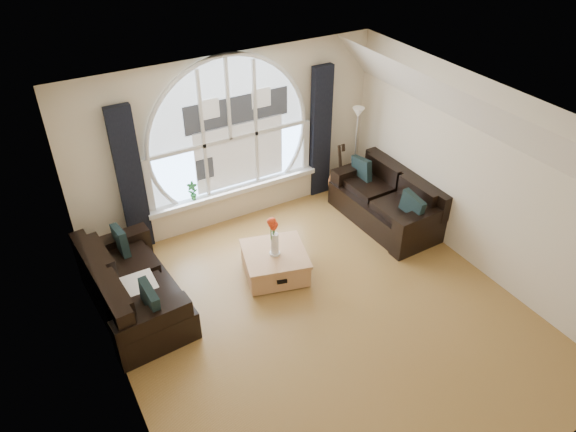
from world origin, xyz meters
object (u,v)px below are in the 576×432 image
object	(u,v)px
vase_flowers	(274,231)
floor_lamp	(355,152)
sofa_right	(386,200)
potted_plant	(193,191)
coffee_chest	(275,262)
sofa_left	(134,286)
guitar	(338,170)

from	to	relation	value
vase_flowers	floor_lamp	distance (m)	2.62
sofa_right	floor_lamp	xyz separation A→B (m)	(0.06, 1.00, 0.40)
floor_lamp	potted_plant	world-z (taller)	floor_lamp
sofa_right	coffee_chest	xyz separation A→B (m)	(-2.19, -0.29, -0.19)
sofa_left	guitar	bearing A→B (deg)	10.60
floor_lamp	guitar	size ratio (longest dim) A/B	1.51
vase_flowers	sofa_left	bearing A→B (deg)	171.06
potted_plant	sofa_left	bearing A→B (deg)	-135.37
coffee_chest	sofa_right	bearing A→B (deg)	22.58
sofa_right	guitar	world-z (taller)	guitar
coffee_chest	potted_plant	world-z (taller)	potted_plant
sofa_left	potted_plant	xyz separation A→B (m)	(1.35, 1.34, 0.30)
coffee_chest	potted_plant	size ratio (longest dim) A/B	2.83
sofa_right	potted_plant	distance (m)	3.08
vase_flowers	guitar	size ratio (longest dim) A/B	0.66
vase_flowers	guitar	world-z (taller)	vase_flowers
coffee_chest	potted_plant	xyz separation A→B (m)	(-0.57, 1.61, 0.49)
sofa_right	vase_flowers	xyz separation A→B (m)	(-2.20, -0.31, 0.38)
sofa_left	vase_flowers	size ratio (longest dim) A/B	2.70
coffee_chest	guitar	world-z (taller)	guitar
sofa_left	vase_flowers	world-z (taller)	vase_flowers
vase_flowers	potted_plant	distance (m)	1.73
coffee_chest	vase_flowers	bearing A→B (deg)	-100.38
coffee_chest	potted_plant	bearing A→B (deg)	124.70
sofa_left	guitar	xyz separation A→B (m)	(3.86, 1.04, 0.13)
sofa_right	guitar	distance (m)	1.06
guitar	vase_flowers	bearing A→B (deg)	-144.91
sofa_right	guitar	bearing A→B (deg)	102.06
sofa_left	coffee_chest	xyz separation A→B (m)	(1.93, -0.27, -0.19)
guitar	coffee_chest	bearing A→B (deg)	-145.31
sofa_left	guitar	distance (m)	4.00
sofa_right	floor_lamp	world-z (taller)	floor_lamp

